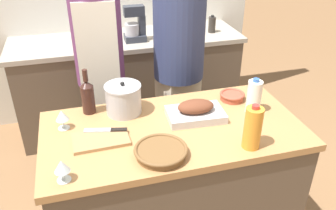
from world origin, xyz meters
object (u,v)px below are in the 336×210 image
person_cook_aproned (100,64)px  wine_glass_right (62,167)px  condiment_bottle_extra (173,28)px  stock_pot (123,99)px  wicker_basket (161,151)px  milk_jug (254,97)px  knife_chef (107,130)px  stand_mixer (135,27)px  roasting_pan (196,111)px  wine_bottle_green (88,96)px  condiment_bottle_tall (94,35)px  mixing_bowl (232,96)px  juice_jug (253,128)px  person_cook_guest (179,62)px  cutting_board (101,139)px  condiment_bottle_short (212,25)px  wine_glass_left (62,116)px

person_cook_aproned → wine_glass_right: bearing=-98.8°
condiment_bottle_extra → stock_pot: bearing=-118.4°
wicker_basket → milk_jug: milk_jug is taller
wicker_basket → milk_jug: 0.67m
knife_chef → stand_mixer: bearing=73.0°
roasting_pan → knife_chef: roasting_pan is taller
wine_bottle_green → condiment_bottle_tall: (0.14, 1.12, -0.03)m
mixing_bowl → wine_bottle_green: wine_bottle_green is taller
condiment_bottle_extra → juice_jug: bearing=-92.9°
stock_pot → wine_glass_right: size_ratio=1.92×
knife_chef → stand_mixer: stand_mixer is taller
juice_jug → person_cook_guest: (-0.06, 1.04, -0.07)m
wicker_basket → stock_pot: (-0.10, 0.45, 0.06)m
mixing_bowl → knife_chef: bearing=-168.2°
condiment_bottle_tall → person_cook_guest: person_cook_guest is taller
cutting_board → stand_mixer: 1.47m
condiment_bottle_extra → knife_chef: bearing=-118.9°
wine_bottle_green → wicker_basket: bearing=-59.5°
cutting_board → condiment_bottle_short: (1.17, 1.43, 0.07)m
condiment_bottle_tall → stock_pot: bearing=-87.3°
wine_bottle_green → condiment_bottle_extra: bearing=53.5°
roasting_pan → mixing_bowl: bearing=26.5°
mixing_bowl → condiment_bottle_tall: condiment_bottle_tall is taller
wine_glass_right → juice_jug: bearing=0.5°
condiment_bottle_short → stock_pot: bearing=-130.4°
stock_pot → condiment_bottle_extra: bearing=61.6°
condiment_bottle_tall → condiment_bottle_short: condiment_bottle_short is taller
stock_pot → wine_glass_left: stock_pot is taller
milk_jug → stand_mixer: 1.40m
person_cook_guest → cutting_board: bearing=-151.5°
person_cook_guest → condiment_bottle_short: bearing=29.5°
wine_bottle_green → stand_mixer: bearing=66.2°
juice_jug → wine_bottle_green: bearing=143.5°
wine_bottle_green → condiment_bottle_extra: 1.39m
cutting_board → condiment_bottle_extra: condiment_bottle_extra is taller
wicker_basket → wine_glass_right: wine_glass_right is taller
stand_mixer → wine_glass_right: bearing=-111.1°
wicker_basket → cutting_board: 0.33m
mixing_bowl → stand_mixer: (-0.38, 1.17, 0.11)m
wine_glass_left → knife_chef: 0.25m
milk_jug → wine_glass_right: (-1.06, -0.31, -0.02)m
condiment_bottle_tall → condiment_bottle_extra: size_ratio=0.94×
juice_jug → person_cook_aproned: bearing=121.3°
roasting_pan → person_cook_guest: 0.72m
stock_pot → person_cook_aproned: bearing=98.0°
wine_glass_left → knife_chef: (0.22, -0.11, -0.06)m
wicker_basket → condiment_bottle_tall: condiment_bottle_tall is taller
mixing_bowl → condiment_bottle_extra: 1.20m
juice_jug → cutting_board: bearing=160.9°
stock_pot → condiment_bottle_extra: size_ratio=1.29×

